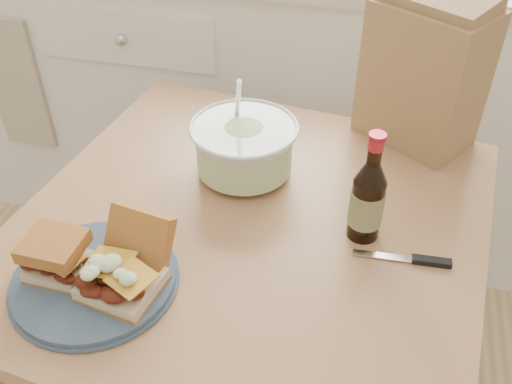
% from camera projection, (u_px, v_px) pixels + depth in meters
% --- Properties ---
extents(cabinet_run, '(2.50, 0.64, 0.94)m').
position_uv_depth(cabinet_run, '(307.00, 93.00, 1.94)').
color(cabinet_run, white).
rests_on(cabinet_run, ground).
extents(dining_table, '(0.96, 0.96, 0.72)m').
position_uv_depth(dining_table, '(250.00, 260.00, 1.15)').
color(dining_table, '#AD7D51').
rests_on(dining_table, ground).
extents(plate, '(0.27, 0.27, 0.02)m').
position_uv_depth(plate, '(95.00, 280.00, 0.95)').
color(plate, '#3D4F63').
rests_on(plate, dining_table).
extents(sandwich_left, '(0.10, 0.09, 0.07)m').
position_uv_depth(sandwich_left, '(56.00, 255.00, 0.94)').
color(sandwich_left, beige).
rests_on(sandwich_left, plate).
extents(sandwich_right, '(0.14, 0.18, 0.10)m').
position_uv_depth(sandwich_right, '(127.00, 264.00, 0.92)').
color(sandwich_right, beige).
rests_on(sandwich_right, plate).
extents(coleslaw_bowl, '(0.22, 0.22, 0.22)m').
position_uv_depth(coleslaw_bowl, '(244.00, 150.00, 1.16)').
color(coleslaw_bowl, silver).
rests_on(coleslaw_bowl, dining_table).
extents(beer_bottle, '(0.06, 0.06, 0.22)m').
position_uv_depth(beer_bottle, '(367.00, 199.00, 1.00)').
color(beer_bottle, black).
rests_on(beer_bottle, dining_table).
extents(knife, '(0.17, 0.02, 0.01)m').
position_uv_depth(knife, '(419.00, 260.00, 0.99)').
color(knife, silver).
rests_on(knife, dining_table).
extents(paper_bag, '(0.28, 0.25, 0.30)m').
position_uv_depth(paper_bag, '(423.00, 76.00, 1.21)').
color(paper_bag, '#A4794F').
rests_on(paper_bag, dining_table).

